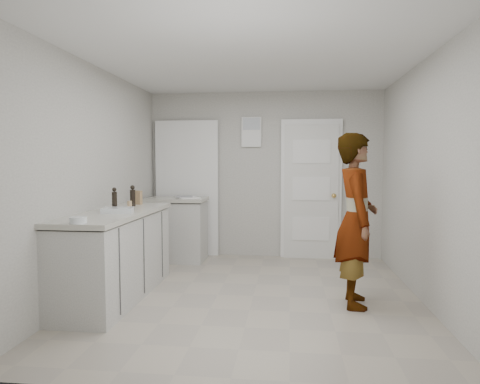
# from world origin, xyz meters

# --- Properties ---
(ground) EXTENTS (4.00, 4.00, 0.00)m
(ground) POSITION_xyz_m (0.00, 0.00, 0.00)
(ground) COLOR #ADA291
(ground) RESTS_ON ground
(room_shell) EXTENTS (4.00, 4.00, 4.00)m
(room_shell) POSITION_xyz_m (-0.17, 1.95, 1.02)
(room_shell) COLOR #A3A19A
(room_shell) RESTS_ON ground
(main_counter) EXTENTS (0.64, 1.96, 0.93)m
(main_counter) POSITION_xyz_m (-1.45, -0.20, 0.43)
(main_counter) COLOR silver
(main_counter) RESTS_ON ground
(side_counter) EXTENTS (0.84, 0.61, 0.93)m
(side_counter) POSITION_xyz_m (-1.25, 1.55, 0.43)
(side_counter) COLOR silver
(side_counter) RESTS_ON ground
(person) EXTENTS (0.43, 0.64, 1.73)m
(person) POSITION_xyz_m (1.04, -0.16, 0.87)
(person) COLOR silver
(person) RESTS_ON ground
(cake_mix_box) EXTENTS (0.11, 0.08, 0.17)m
(cake_mix_box) POSITION_xyz_m (-1.47, 0.53, 1.01)
(cake_mix_box) COLOR #986F4C
(cake_mix_box) RESTS_ON main_counter
(spice_jar) EXTENTS (0.05, 0.05, 0.08)m
(spice_jar) POSITION_xyz_m (-1.43, 0.14, 0.96)
(spice_jar) COLOR tan
(spice_jar) RESTS_ON main_counter
(oil_cruet_a) EXTENTS (0.06, 0.06, 0.25)m
(oil_cruet_a) POSITION_xyz_m (-1.45, 0.31, 1.04)
(oil_cruet_a) COLOR black
(oil_cruet_a) RESTS_ON main_counter
(oil_cruet_b) EXTENTS (0.06, 0.06, 0.25)m
(oil_cruet_b) POSITION_xyz_m (-1.49, -0.13, 1.04)
(oil_cruet_b) COLOR black
(oil_cruet_b) RESTS_ON main_counter
(baking_dish) EXTENTS (0.34, 0.28, 0.05)m
(baking_dish) POSITION_xyz_m (-1.38, -0.33, 0.95)
(baking_dish) COLOR silver
(baking_dish) RESTS_ON main_counter
(egg_bowl) EXTENTS (0.14, 0.14, 0.06)m
(egg_bowl) POSITION_xyz_m (-1.40, -1.10, 0.95)
(egg_bowl) COLOR silver
(egg_bowl) RESTS_ON main_counter
(papers) EXTENTS (0.43, 0.45, 0.01)m
(papers) POSITION_xyz_m (-1.09, 1.54, 0.93)
(papers) COLOR white
(papers) RESTS_ON side_counter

